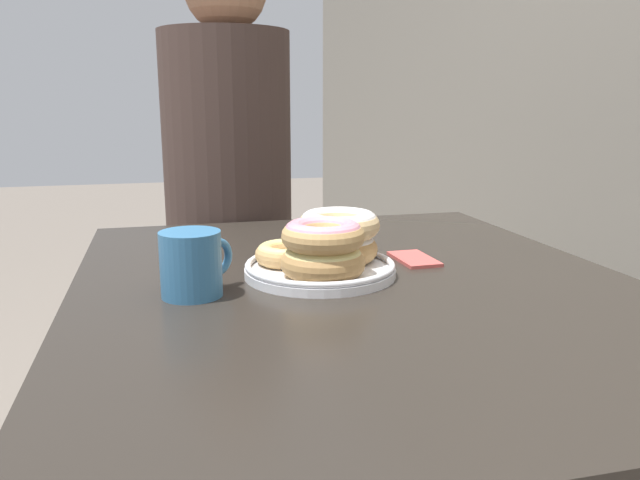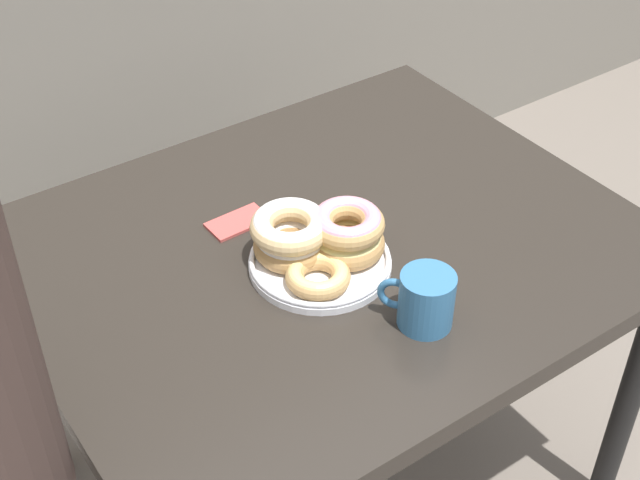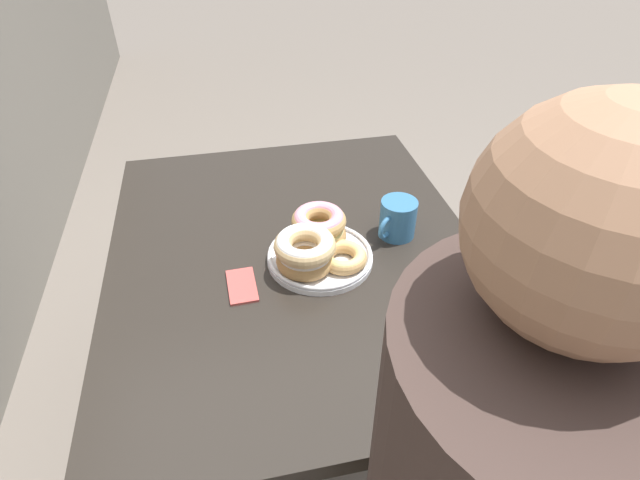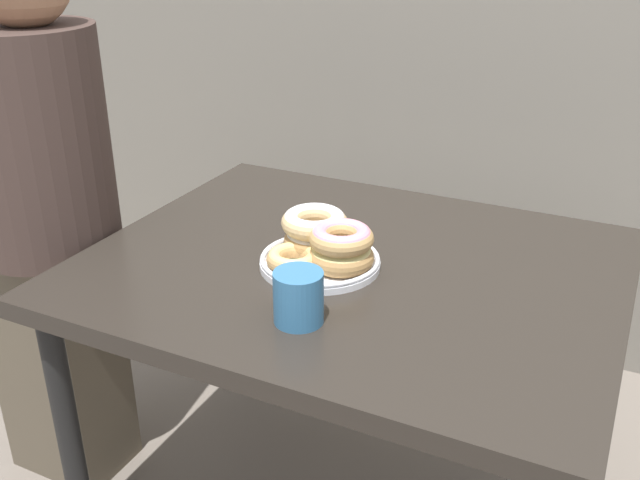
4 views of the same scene
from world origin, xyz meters
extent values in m
plane|color=#70665B|center=(0.00, 0.00, 0.00)|extent=(14.00, 14.00, 0.00)
cube|color=#28231E|center=(0.00, 0.14, 0.69)|extent=(1.09, 0.89, 0.04)
cylinder|color=black|center=(0.48, -0.25, 0.34)|extent=(0.05, 0.05, 0.67)
cylinder|color=black|center=(0.48, 0.52, 0.34)|extent=(0.05, 0.05, 0.67)
cylinder|color=white|center=(-0.05, 0.09, 0.72)|extent=(0.25, 0.25, 0.01)
torus|color=white|center=(-0.05, 0.09, 0.73)|extent=(0.25, 0.25, 0.01)
torus|color=#B2844C|center=(0.00, 0.08, 0.75)|extent=(0.18, 0.18, 0.04)
torus|color=#E0D17F|center=(0.00, 0.08, 0.75)|extent=(0.17, 0.17, 0.03)
torus|color=#B2844C|center=(-0.08, 0.13, 0.75)|extent=(0.17, 0.17, 0.04)
torus|color=white|center=(-0.08, 0.13, 0.75)|extent=(0.16, 0.16, 0.03)
torus|color=tan|center=(-0.09, 0.04, 0.74)|extent=(0.15, 0.15, 0.03)
torus|color=#E0D17F|center=(-0.09, 0.04, 0.75)|extent=(0.14, 0.14, 0.03)
torus|color=tan|center=(0.00, 0.08, 0.79)|extent=(0.17, 0.17, 0.04)
torus|color=pink|center=(0.00, 0.08, 0.80)|extent=(0.16, 0.16, 0.03)
torus|color=#D6B27A|center=(-0.08, 0.13, 0.79)|extent=(0.20, 0.20, 0.04)
torus|color=white|center=(-0.08, 0.13, 0.79)|extent=(0.18, 0.18, 0.03)
cylinder|color=teal|center=(0.01, -0.12, 0.76)|extent=(0.09, 0.09, 0.10)
cylinder|color=#382114|center=(0.01, -0.12, 0.80)|extent=(0.07, 0.07, 0.00)
torus|color=teal|center=(-0.02, -0.08, 0.76)|extent=(0.05, 0.05, 0.06)
sphere|color=#A37556|center=(-0.68, 0.01, 1.25)|extent=(0.20, 0.20, 0.20)
cube|color=#BC4C47|center=(-0.10, 0.27, 0.71)|extent=(0.11, 0.06, 0.01)
camera|label=1|loc=(0.91, -0.16, 0.99)|focal=35.00mm
camera|label=2|loc=(-0.72, -0.88, 1.71)|focal=50.00mm
camera|label=3|loc=(-0.93, 0.27, 1.47)|focal=28.00mm
camera|label=4|loc=(0.52, -1.09, 1.38)|focal=40.00mm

